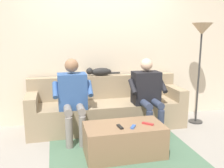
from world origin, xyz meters
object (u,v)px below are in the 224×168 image
object	(u,v)px
person_left_seated	(147,91)
cat_on_backrest	(99,72)
person_right_seated	(73,94)
remote_black	(120,127)
couch	(107,110)
coffee_table	(124,140)
remote_red	(148,124)
remote_blue	(133,127)
floor_lamp	(201,37)

from	to	relation	value
person_left_seated	cat_on_backrest	xyz separation A→B (m)	(0.66, -0.55, 0.24)
person_right_seated	remote_black	size ratio (longest dim) A/B	8.60
person_left_seated	remote_black	bearing A→B (deg)	49.96
couch	remote_black	xyz separation A→B (m)	(0.07, 1.08, 0.12)
coffee_table	cat_on_backrest	size ratio (longest dim) A/B	1.71
remote_black	remote_red	xyz separation A→B (m)	(-0.37, -0.02, -0.00)
coffee_table	person_left_seated	bearing A→B (deg)	-129.29
cat_on_backrest	coffee_table	bearing A→B (deg)	93.79
remote_black	remote_blue	bearing A→B (deg)	67.59
remote_red	remote_blue	bearing A→B (deg)	59.60
coffee_table	cat_on_backrest	distance (m)	1.43
couch	remote_blue	xyz separation A→B (m)	(-0.08, 1.13, 0.12)
person_right_seated	remote_blue	world-z (taller)	person_right_seated
cat_on_backrest	floor_lamp	bearing A→B (deg)	166.34
person_right_seated	cat_on_backrest	bearing A→B (deg)	-132.13
remote_blue	floor_lamp	size ratio (longest dim) A/B	0.07
person_left_seated	cat_on_backrest	distance (m)	0.89
remote_red	remote_blue	size ratio (longest dim) A/B	1.34
couch	cat_on_backrest	bearing A→B (deg)	-70.79
cat_on_backrest	remote_black	world-z (taller)	cat_on_backrest
floor_lamp	coffee_table	bearing A→B (deg)	28.80
coffee_table	person_right_seated	bearing A→B (deg)	-50.86
coffee_table	person_right_seated	world-z (taller)	person_right_seated
couch	coffee_table	bearing A→B (deg)	90.00
couch	floor_lamp	size ratio (longest dim) A/B	1.49
person_left_seated	remote_black	size ratio (longest dim) A/B	8.41
couch	remote_red	xyz separation A→B (m)	(-0.30, 1.07, 0.12)
coffee_table	floor_lamp	xyz separation A→B (m)	(-1.55, -0.85, 1.27)
remote_blue	person_right_seated	bearing A→B (deg)	72.95
person_left_seated	floor_lamp	distance (m)	1.29
couch	person_left_seated	bearing A→B (deg)	151.66
person_right_seated	person_left_seated	bearing A→B (deg)	179.81
couch	remote_red	size ratio (longest dim) A/B	16.89
person_left_seated	person_right_seated	world-z (taller)	person_right_seated
remote_black	coffee_table	bearing A→B (deg)	125.53
person_left_seated	floor_lamp	xyz separation A→B (m)	(-0.98, -0.15, 0.82)
person_left_seated	cat_on_backrest	bearing A→B (deg)	-39.79
remote_black	remote_blue	distance (m)	0.16
person_left_seated	person_right_seated	bearing A→B (deg)	-0.19
coffee_table	person_left_seated	size ratio (longest dim) A/B	0.87
remote_blue	remote_red	bearing A→B (deg)	-39.96
person_left_seated	person_right_seated	distance (m)	1.15
person_left_seated	cat_on_backrest	world-z (taller)	person_left_seated
cat_on_backrest	person_right_seated	bearing A→B (deg)	47.87
cat_on_backrest	person_left_seated	bearing A→B (deg)	140.21
remote_red	coffee_table	bearing A→B (deg)	34.06
couch	remote_red	world-z (taller)	couch
person_right_seated	remote_black	bearing A→B (deg)	122.80
remote_black	remote_blue	size ratio (longest dim) A/B	1.23
coffee_table	remote_black	bearing A→B (deg)	43.31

